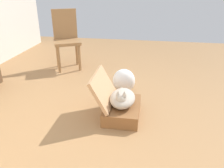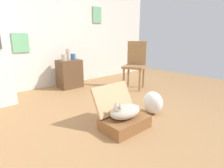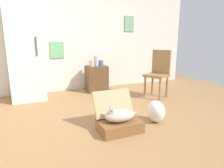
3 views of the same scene
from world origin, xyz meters
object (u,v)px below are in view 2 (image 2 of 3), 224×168
at_px(plastic_bag_white, 153,103).
at_px(vase_tall, 64,57).
at_px(vase_short, 73,57).
at_px(vase_round, 68,54).
at_px(chair, 135,63).
at_px(cat, 124,111).
at_px(suitcase_base, 125,123).
at_px(side_table, 70,74).

distance_m(plastic_bag_white, vase_tall, 2.11).
xyz_separation_m(vase_short, vase_round, (-0.12, -0.00, 0.05)).
distance_m(vase_tall, chair, 1.50).
bearing_deg(chair, vase_short, -162.10).
bearing_deg(vase_tall, cat, -98.31).
bearing_deg(suitcase_base, plastic_bag_white, 5.30).
relative_size(suitcase_base, vase_round, 2.41).
xyz_separation_m(plastic_bag_white, vase_tall, (-0.34, 2.02, 0.51)).
bearing_deg(chair, plastic_bag_white, -63.04).
relative_size(suitcase_base, vase_tall, 4.15).
distance_m(side_table, vase_round, 0.42).
distance_m(cat, vase_round, 2.22).
xyz_separation_m(vase_tall, vase_round, (0.12, 0.04, 0.05)).
bearing_deg(vase_short, cat, -104.32).
distance_m(plastic_bag_white, vase_round, 2.15).
bearing_deg(chair, cat, -77.76).
height_order(suitcase_base, cat, cat).
distance_m(cat, vase_short, 2.24).
bearing_deg(vase_tall, plastic_bag_white, -80.54).
distance_m(vase_tall, vase_short, 0.24).
distance_m(vase_round, chair, 1.44).
bearing_deg(cat, suitcase_base, -2.37).
xyz_separation_m(plastic_bag_white, vase_short, (-0.10, 2.07, 0.50)).
bearing_deg(cat, vase_tall, 81.69).
distance_m(suitcase_base, plastic_bag_white, 0.64).
relative_size(suitcase_base, plastic_bag_white, 1.71).
height_order(suitcase_base, vase_short, vase_short).
relative_size(cat, side_table, 0.83).
height_order(cat, plastic_bag_white, cat).
bearing_deg(vase_short, suitcase_base, -104.07).
relative_size(suitcase_base, vase_short, 4.53).
bearing_deg(side_table, plastic_bag_white, -83.96).
distance_m(cat, side_table, 2.16).
xyz_separation_m(suitcase_base, vase_round, (0.41, 2.13, 0.64)).
height_order(suitcase_base, chair, chair).
relative_size(vase_round, chair, 0.24).
height_order(suitcase_base, vase_round, vase_round).
bearing_deg(vase_tall, suitcase_base, -98.04).
xyz_separation_m(cat, chair, (1.47, 1.16, 0.31)).
distance_m(plastic_bag_white, vase_short, 2.13).
relative_size(cat, vase_round, 2.15).
height_order(side_table, vase_tall, vase_tall).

